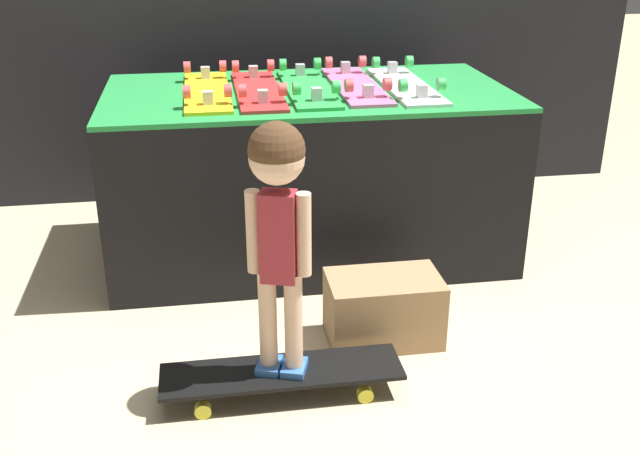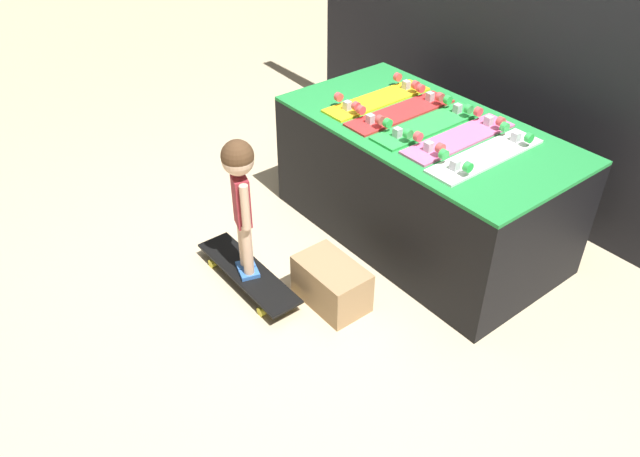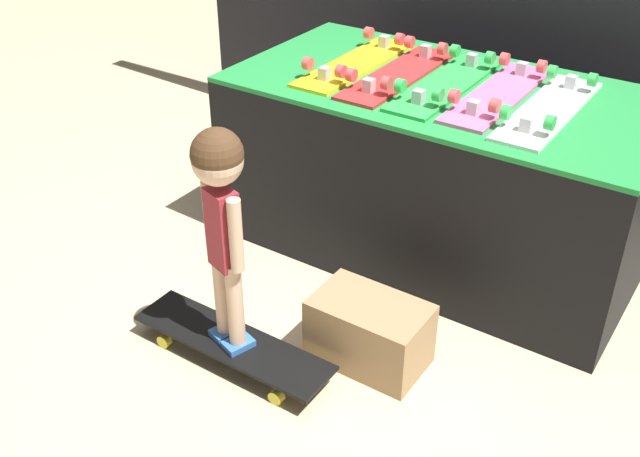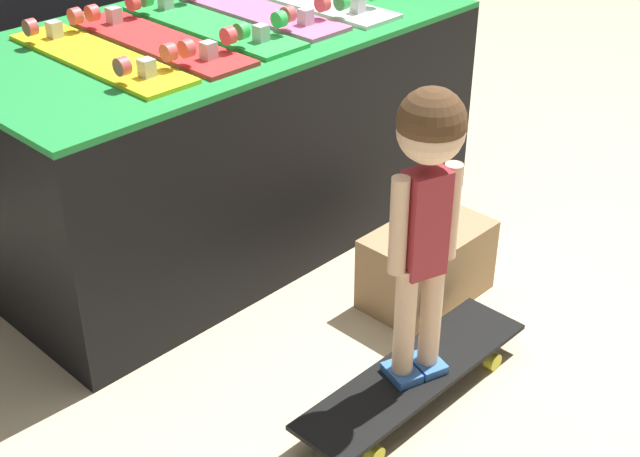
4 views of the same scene
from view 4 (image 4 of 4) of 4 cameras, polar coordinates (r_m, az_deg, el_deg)
ground_plane at (r=2.93m, az=1.86°, el=-4.15°), size 16.00×16.00×0.00m
display_rack at (r=3.15m, az=-6.59°, el=6.14°), size 1.73×0.91×0.75m
skateboard_yellow_on_rack at (r=2.77m, az=-13.96°, el=10.74°), size 0.19×0.73×0.09m
skateboard_red_on_rack at (r=2.88m, az=-10.24°, el=11.86°), size 0.19×0.73×0.09m
skateboard_green_on_rack at (r=3.00m, az=-6.97°, el=12.92°), size 0.19×0.73×0.09m
skateboard_pink_on_rack at (r=3.15m, az=-4.12°, el=13.90°), size 0.19×0.73×0.09m
skateboard_on_floor at (r=2.49m, az=6.03°, el=-9.38°), size 0.79×0.20×0.09m
child at (r=2.16m, az=6.88°, el=2.79°), size 0.19×0.17×0.83m
storage_box at (r=2.86m, az=6.85°, el=-2.31°), size 0.41×0.25×0.25m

